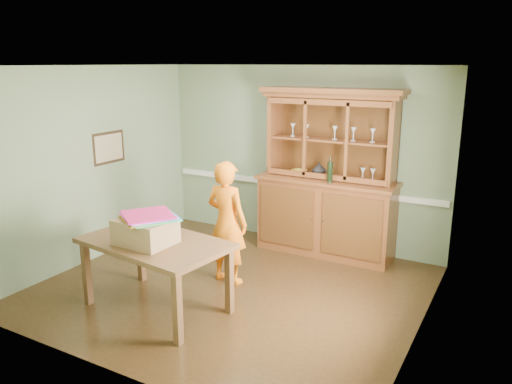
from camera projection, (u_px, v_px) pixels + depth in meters
The scene contains 14 objects.
floor at pixel (232, 288), 6.23m from camera, with size 4.50×4.50×0.00m, color #442E16.
ceiling at pixel (229, 66), 5.55m from camera, with size 4.50×4.50×0.00m, color white.
wall_back at pixel (300, 156), 7.58m from camera, with size 4.50×4.50×0.00m, color gray.
wall_left at pixel (93, 165), 6.95m from camera, with size 4.00×4.00×0.00m, color gray.
wall_right at pixel (427, 210), 4.83m from camera, with size 4.00×4.00×0.00m, color gray.
wall_front at pixel (105, 232), 4.20m from camera, with size 4.50×4.50×0.00m, color gray.
chair_rail at pixel (298, 185), 7.68m from camera, with size 4.41×0.05×0.08m, color white.
framed_map at pixel (109, 148), 7.14m from camera, with size 0.03×0.60×0.46m.
window_panel at pixel (420, 202), 4.55m from camera, with size 0.03×0.96×1.36m.
china_hutch at pixel (327, 198), 7.22m from camera, with size 2.04×0.67×2.39m.
dining_table at pixel (155, 249), 5.55m from camera, with size 1.75×1.18×0.82m.
cardboard_box at pixel (145, 231), 5.41m from camera, with size 0.59×0.47×0.28m, color #9C7E50.
kite_stack at pixel (150, 216), 5.38m from camera, with size 0.71×0.71×0.06m.
person at pixel (227, 223), 6.25m from camera, with size 0.57×0.38×1.58m, color orange.
Camera 1 is at (3.05, -4.86, 2.73)m, focal length 35.00 mm.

